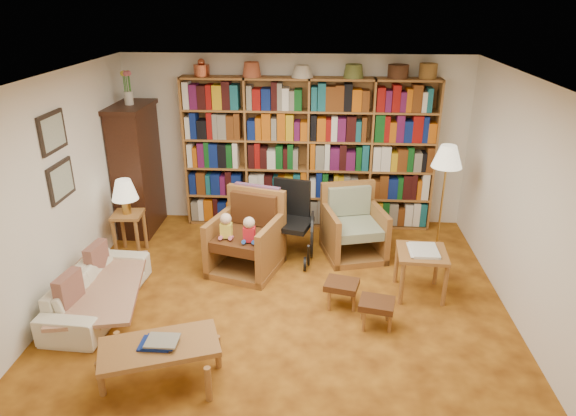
# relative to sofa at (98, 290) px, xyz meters

# --- Properties ---
(floor) EXTENTS (5.00, 5.00, 0.00)m
(floor) POSITION_rel_sofa_xyz_m (2.05, 0.13, -0.23)
(floor) COLOR #BE731D
(floor) RESTS_ON ground
(ceiling) EXTENTS (5.00, 5.00, 0.00)m
(ceiling) POSITION_rel_sofa_xyz_m (2.05, 0.13, 2.27)
(ceiling) COLOR white
(ceiling) RESTS_ON wall_back
(wall_back) EXTENTS (5.00, 0.00, 5.00)m
(wall_back) POSITION_rel_sofa_xyz_m (2.05, 2.63, 1.02)
(wall_back) COLOR white
(wall_back) RESTS_ON floor
(wall_front) EXTENTS (5.00, 0.00, 5.00)m
(wall_front) POSITION_rel_sofa_xyz_m (2.05, -2.37, 1.02)
(wall_front) COLOR white
(wall_front) RESTS_ON floor
(wall_left) EXTENTS (0.00, 5.00, 5.00)m
(wall_left) POSITION_rel_sofa_xyz_m (-0.45, 0.13, 1.02)
(wall_left) COLOR white
(wall_left) RESTS_ON floor
(wall_right) EXTENTS (0.00, 5.00, 5.00)m
(wall_right) POSITION_rel_sofa_xyz_m (4.55, 0.13, 1.02)
(wall_right) COLOR white
(wall_right) RESTS_ON floor
(bookshelf) EXTENTS (3.60, 0.30, 2.42)m
(bookshelf) POSITION_rel_sofa_xyz_m (2.25, 2.45, 0.94)
(bookshelf) COLOR #95632E
(bookshelf) RESTS_ON floor
(curio_cabinet) EXTENTS (0.50, 0.95, 2.40)m
(curio_cabinet) POSITION_rel_sofa_xyz_m (-0.20, 2.13, 0.72)
(curio_cabinet) COLOR #34170E
(curio_cabinet) RESTS_ON floor
(framed_pictures) EXTENTS (0.03, 0.52, 0.97)m
(framed_pictures) POSITION_rel_sofa_xyz_m (-0.43, 0.43, 1.40)
(framed_pictures) COLOR black
(framed_pictures) RESTS_ON wall_left
(sofa) EXTENTS (1.60, 0.70, 0.46)m
(sofa) POSITION_rel_sofa_xyz_m (0.00, 0.00, 0.00)
(sofa) COLOR silver
(sofa) RESTS_ON floor
(sofa_throw) EXTENTS (1.12, 1.67, 0.04)m
(sofa_throw) POSITION_rel_sofa_xyz_m (0.05, 0.00, 0.07)
(sofa_throw) COLOR beige
(sofa_throw) RESTS_ON sofa
(cushion_left) EXTENTS (0.15, 0.37, 0.36)m
(cushion_left) POSITION_rel_sofa_xyz_m (-0.13, 0.35, 0.22)
(cushion_left) COLOR maroon
(cushion_left) RESTS_ON sofa
(cushion_right) EXTENTS (0.16, 0.38, 0.36)m
(cushion_right) POSITION_rel_sofa_xyz_m (-0.13, -0.35, 0.22)
(cushion_right) COLOR maroon
(cushion_right) RESTS_ON sofa
(side_table_lamp) EXTENTS (0.41, 0.41, 0.59)m
(side_table_lamp) POSITION_rel_sofa_xyz_m (-0.10, 1.32, 0.19)
(side_table_lamp) COLOR #95632E
(side_table_lamp) RESTS_ON floor
(table_lamp) EXTENTS (0.34, 0.34, 0.47)m
(table_lamp) POSITION_rel_sofa_xyz_m (-0.10, 1.32, 0.67)
(table_lamp) COLOR #BA8F3B
(table_lamp) RESTS_ON side_table_lamp
(armchair_leather) EXTENTS (1.03, 1.04, 1.01)m
(armchair_leather) POSITION_rel_sofa_xyz_m (1.52, 1.08, 0.18)
(armchair_leather) COLOR #95632E
(armchair_leather) RESTS_ON floor
(armchair_sage) EXTENTS (0.94, 0.95, 0.93)m
(armchair_sage) POSITION_rel_sofa_xyz_m (2.90, 1.55, 0.13)
(armchair_sage) COLOR #95632E
(armchair_sage) RESTS_ON floor
(wheelchair) EXTENTS (0.61, 0.82, 1.03)m
(wheelchair) POSITION_rel_sofa_xyz_m (2.07, 1.41, 0.24)
(wheelchair) COLOR black
(wheelchair) RESTS_ON floor
(floor_lamp) EXTENTS (0.39, 0.39, 1.49)m
(floor_lamp) POSITION_rel_sofa_xyz_m (4.05, 1.68, 1.05)
(floor_lamp) COLOR #BA8F3B
(floor_lamp) RESTS_ON floor
(side_table_papers) EXTENTS (0.58, 0.58, 0.58)m
(side_table_papers) POSITION_rel_sofa_xyz_m (3.61, 0.54, 0.24)
(side_table_papers) COLOR #95632E
(side_table_papers) RESTS_ON floor
(footstool_a) EXTENTS (0.42, 0.38, 0.31)m
(footstool_a) POSITION_rel_sofa_xyz_m (2.70, 0.22, 0.02)
(footstool_a) COLOR #4D2D14
(footstool_a) RESTS_ON floor
(footstool_b) EXTENTS (0.41, 0.37, 0.30)m
(footstool_b) POSITION_rel_sofa_xyz_m (3.06, -0.14, 0.02)
(footstool_b) COLOR #4D2D14
(footstool_b) RESTS_ON floor
(coffee_table) EXTENTS (1.15, 0.84, 0.45)m
(coffee_table) POSITION_rel_sofa_xyz_m (1.05, -1.11, 0.12)
(coffee_table) COLOR #95632E
(coffee_table) RESTS_ON floor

